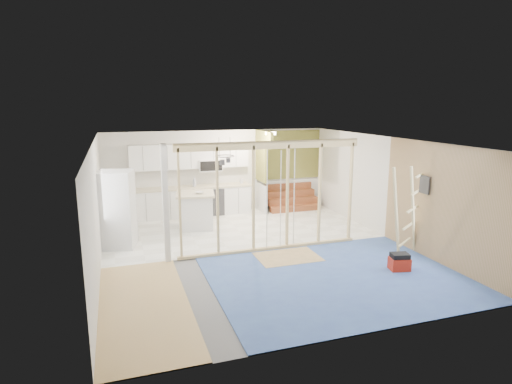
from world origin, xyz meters
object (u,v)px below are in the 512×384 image
object	(u,v)px
fridge	(117,210)
toolbox	(399,262)
island	(196,211)
ladder	(407,210)

from	to	relation	value
fridge	toolbox	bearing A→B (deg)	-18.50
island	toolbox	size ratio (longest dim) A/B	2.63
island	toolbox	distance (m)	5.61
fridge	island	bearing A→B (deg)	38.69
ladder	fridge	bearing A→B (deg)	135.10
fridge	ladder	xyz separation A→B (m)	(6.25, -2.61, 0.12)
fridge	island	xyz separation A→B (m)	(2.07, 0.99, -0.43)
toolbox	ladder	bearing A→B (deg)	60.88
toolbox	ladder	distance (m)	1.39
toolbox	ladder	world-z (taller)	ladder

